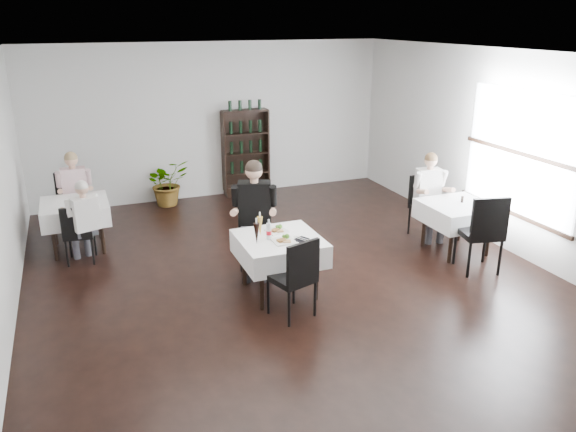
# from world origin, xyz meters

# --- Properties ---
(room_shell) EXTENTS (9.00, 9.00, 9.00)m
(room_shell) POSITION_xyz_m (0.00, 0.00, 1.50)
(room_shell) COLOR black
(room_shell) RESTS_ON ground
(window_right) EXTENTS (0.06, 2.30, 1.85)m
(window_right) POSITION_xyz_m (3.48, 0.00, 1.50)
(window_right) COLOR white
(window_right) RESTS_ON room_shell
(wine_shelf) EXTENTS (0.90, 0.28, 1.75)m
(wine_shelf) POSITION_xyz_m (0.60, 4.31, 0.85)
(wine_shelf) COLOR black
(wine_shelf) RESTS_ON ground
(main_table) EXTENTS (1.03, 1.03, 0.77)m
(main_table) POSITION_xyz_m (-0.30, 0.00, 0.62)
(main_table) COLOR black
(main_table) RESTS_ON ground
(left_table) EXTENTS (0.98, 0.98, 0.77)m
(left_table) POSITION_xyz_m (-2.70, 2.50, 0.62)
(left_table) COLOR black
(left_table) RESTS_ON ground
(right_table) EXTENTS (0.98, 0.98, 0.77)m
(right_table) POSITION_xyz_m (2.70, 0.30, 0.62)
(right_table) COLOR black
(right_table) RESTS_ON ground
(potted_tree) EXTENTS (0.97, 0.90, 0.88)m
(potted_tree) POSITION_xyz_m (-1.01, 4.20, 0.44)
(potted_tree) COLOR #285A1E
(potted_tree) RESTS_ON ground
(main_chair_far) EXTENTS (0.53, 0.54, 0.97)m
(main_chair_far) POSITION_xyz_m (-0.42, 0.63, 0.55)
(main_chair_far) COLOR black
(main_chair_far) RESTS_ON ground
(main_chair_near) EXTENTS (0.58, 0.59, 1.02)m
(main_chair_near) POSITION_xyz_m (-0.35, -0.70, 0.58)
(main_chair_near) COLOR black
(main_chair_near) RESTS_ON ground
(left_chair_far) EXTENTS (0.62, 0.62, 1.02)m
(left_chair_far) POSITION_xyz_m (-2.80, 3.23, 0.58)
(left_chair_far) COLOR black
(left_chair_far) RESTS_ON ground
(left_chair_near) EXTENTS (0.47, 0.47, 0.90)m
(left_chair_near) POSITION_xyz_m (-2.69, 1.92, 0.51)
(left_chair_near) COLOR black
(left_chair_near) RESTS_ON ground
(right_chair_far) EXTENTS (0.50, 0.50, 1.00)m
(right_chair_far) POSITION_xyz_m (2.65, 1.09, 0.57)
(right_chair_far) COLOR black
(right_chair_far) RESTS_ON ground
(right_chair_near) EXTENTS (0.63, 0.63, 1.15)m
(right_chair_near) POSITION_xyz_m (2.54, -0.47, 0.66)
(right_chair_near) COLOR black
(right_chair_near) RESTS_ON ground
(diner_main) EXTENTS (0.70, 0.75, 1.62)m
(diner_main) POSITION_xyz_m (-0.40, 0.69, 0.94)
(diner_main) COLOR #3B3C43
(diner_main) RESTS_ON ground
(diner_left_far) EXTENTS (0.54, 0.53, 1.41)m
(diner_left_far) POSITION_xyz_m (-2.66, 3.06, 0.82)
(diner_left_far) COLOR #3B3C43
(diner_left_far) RESTS_ON ground
(diner_left_near) EXTENTS (0.54, 0.58, 1.27)m
(diner_left_near) POSITION_xyz_m (-2.59, 1.91, 0.74)
(diner_left_near) COLOR #3B3C43
(diner_left_near) RESTS_ON ground
(diner_right_far) EXTENTS (0.56, 0.58, 1.41)m
(diner_right_far) POSITION_xyz_m (2.64, 0.95, 0.82)
(diner_right_far) COLOR #3B3C43
(diner_right_far) RESTS_ON ground
(plate_far) EXTENTS (0.30, 0.30, 0.08)m
(plate_far) POSITION_xyz_m (-0.25, 0.21, 0.79)
(plate_far) COLOR white
(plate_far) RESTS_ON main_table
(plate_near) EXTENTS (0.27, 0.27, 0.08)m
(plate_near) POSITION_xyz_m (-0.29, -0.16, 0.79)
(plate_near) COLOR white
(plate_near) RESTS_ON main_table
(pilsner_dark) EXTENTS (0.08, 0.08, 0.34)m
(pilsner_dark) POSITION_xyz_m (-0.64, -0.11, 0.91)
(pilsner_dark) COLOR black
(pilsner_dark) RESTS_ON main_table
(pilsner_lager) EXTENTS (0.08, 0.08, 0.32)m
(pilsner_lager) POSITION_xyz_m (-0.51, 0.14, 0.90)
(pilsner_lager) COLOR gold
(pilsner_lager) RESTS_ON main_table
(coke_bottle) EXTENTS (0.07, 0.07, 0.27)m
(coke_bottle) POSITION_xyz_m (-0.44, -0.01, 0.88)
(coke_bottle) COLOR silver
(coke_bottle) RESTS_ON main_table
(napkin_cutlery) EXTENTS (0.22, 0.21, 0.02)m
(napkin_cutlery) POSITION_xyz_m (-0.07, -0.17, 0.78)
(napkin_cutlery) COLOR black
(napkin_cutlery) RESTS_ON main_table
(pepper_mill) EXTENTS (0.05, 0.05, 0.10)m
(pepper_mill) POSITION_xyz_m (2.79, 0.34, 0.82)
(pepper_mill) COLOR black
(pepper_mill) RESTS_ON right_table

